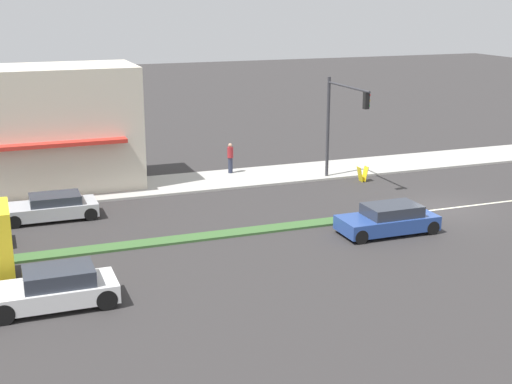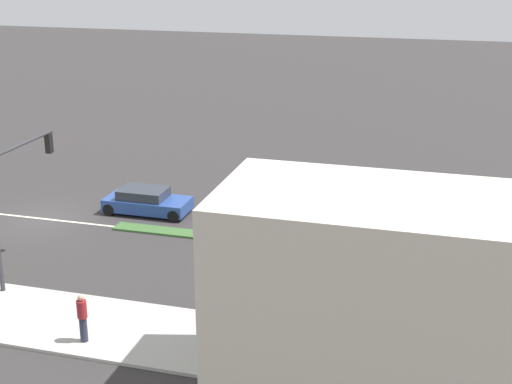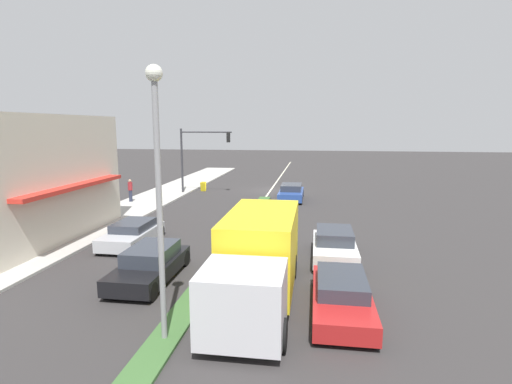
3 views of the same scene
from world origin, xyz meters
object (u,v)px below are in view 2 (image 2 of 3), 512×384
(pedestrian, at_px, (82,317))
(van_white, at_px, (439,209))
(sedan_silver, at_px, (407,300))
(traffic_signal_main, at_px, (13,187))
(coupe_blue, at_px, (147,201))

(pedestrian, height_order, van_white, pedestrian)
(sedan_silver, bearing_deg, pedestrian, -63.88)
(pedestrian, xyz_separation_m, sedan_silver, (-5.10, 10.41, -0.47))
(traffic_signal_main, height_order, pedestrian, traffic_signal_main)
(pedestrian, bearing_deg, sedan_silver, 116.12)
(coupe_blue, bearing_deg, van_white, 101.06)
(traffic_signal_main, xyz_separation_m, pedestrian, (3.98, 4.92, -2.86))
(pedestrian, bearing_deg, coupe_blue, -165.71)
(traffic_signal_main, bearing_deg, coupe_blue, 167.88)
(coupe_blue, distance_m, sedan_silver, 15.34)
(pedestrian, bearing_deg, traffic_signal_main, -128.96)
(traffic_signal_main, distance_m, pedestrian, 6.94)
(van_white, xyz_separation_m, sedan_silver, (10.00, -0.78, -0.08))
(traffic_signal_main, relative_size, coupe_blue, 1.31)
(van_white, bearing_deg, coupe_blue, -78.94)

